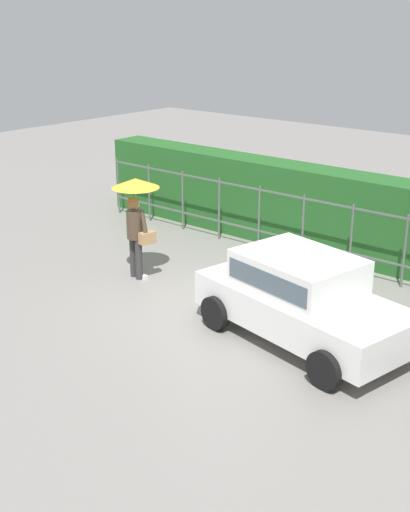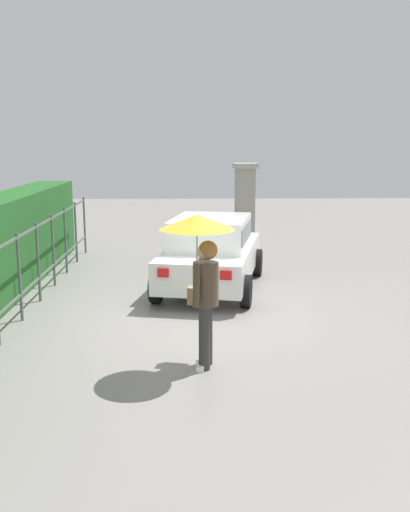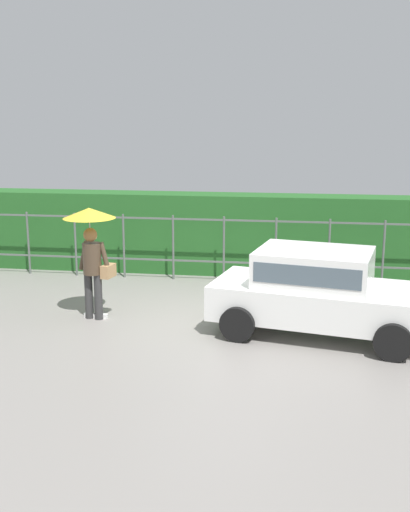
{
  "view_description": "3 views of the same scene",
  "coord_description": "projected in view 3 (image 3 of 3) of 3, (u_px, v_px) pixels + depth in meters",
  "views": [
    {
      "loc": [
        7.14,
        -8.92,
        5.15
      ],
      "look_at": [
        -0.06,
        -0.39,
        1.09
      ],
      "focal_mm": 46.86,
      "sensor_mm": 36.0,
      "label": 1
    },
    {
      "loc": [
        -9.44,
        0.17,
        3.0
      ],
      "look_at": [
        -0.43,
        -0.04,
        1.15
      ],
      "focal_mm": 39.94,
      "sensor_mm": 36.0,
      "label": 2
    },
    {
      "loc": [
        1.46,
        -10.61,
        3.68
      ],
      "look_at": [
        -0.14,
        -0.07,
        1.28
      ],
      "focal_mm": 43.41,
      "sensor_mm": 36.0,
      "label": 3
    }
  ],
  "objects": [
    {
      "name": "car",
      "position": [
        319.0,
        289.0,
        10.6
      ],
      "size": [
        3.95,
        2.43,
        1.48
      ],
      "rotation": [
        0.0,
        0.0,
        -0.2
      ],
      "color": "white",
      "rests_on": "ground"
    },
    {
      "name": "pedestrian",
      "position": [
        91.0,
        238.0,
        11.3
      ],
      "size": [
        0.96,
        0.96,
        2.07
      ],
      "rotation": [
        0.0,
        0.0,
        1.37
      ],
      "color": "#333333",
      "rests_on": "ground"
    },
    {
      "name": "fence_section",
      "position": [
        224.0,
        246.0,
        14.03
      ],
      "size": [
        11.79,
        0.05,
        1.5
      ],
      "color": "#59605B",
      "rests_on": "ground"
    },
    {
      "name": "hedge_row",
      "position": [
        228.0,
        234.0,
        14.82
      ],
      "size": [
        12.74,
        0.9,
        1.9
      ],
      "primitive_type": "cube",
      "color": "#235B23",
      "rests_on": "ground"
    },
    {
      "name": "ground_plane",
      "position": [
        213.0,
        324.0,
        11.25
      ],
      "size": [
        40.0,
        40.0,
        0.0
      ],
      "primitive_type": "plane",
      "color": "gray"
    }
  ]
}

